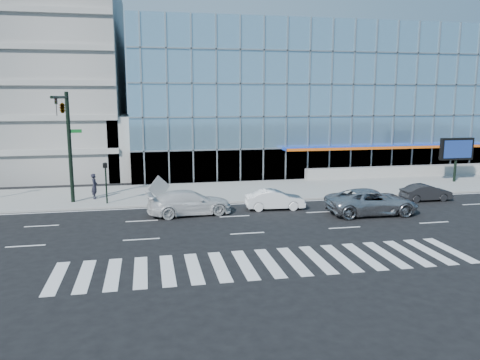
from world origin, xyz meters
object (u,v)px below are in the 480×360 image
object	(u,v)px
marquee_sign	(457,150)
pedestrian	(95,186)
traffic_signal	(65,121)
silver_suv	(372,202)
white_suv	(190,203)
ped_signal_post	(106,176)
white_sedan	(275,200)
tilted_panel	(159,187)
dark_sedan	(426,193)

from	to	relation	value
marquee_sign	pedestrian	distance (m)	31.60
traffic_signal	silver_suv	xyz separation A→B (m)	(20.15, -5.78, -5.31)
silver_suv	white_suv	world-z (taller)	silver_suv
ped_signal_post	silver_suv	world-z (taller)	ped_signal_post
white_sedan	traffic_signal	bearing A→B (deg)	81.55
traffic_signal	silver_suv	size ratio (longest dim) A/B	1.31
ped_signal_post	silver_suv	size ratio (longest dim) A/B	0.49
tilted_panel	ped_signal_post	bearing A→B (deg)	164.81
pedestrian	white_sedan	bearing A→B (deg)	-109.19
traffic_signal	silver_suv	bearing A→B (deg)	-16.02
traffic_signal	white_suv	world-z (taller)	traffic_signal
dark_sedan	pedestrian	size ratio (longest dim) A/B	1.98
ped_signal_post	white_suv	world-z (taller)	ped_signal_post
ped_signal_post	white_sedan	world-z (taller)	ped_signal_post
traffic_signal	white_sedan	bearing A→B (deg)	-12.48
white_suv	traffic_signal	bearing A→B (deg)	60.15
dark_sedan	tilted_panel	xyz separation A→B (m)	(-19.88, 3.76, 0.44)
traffic_signal	white_suv	distance (m)	10.34
white_sedan	tilted_panel	xyz separation A→B (m)	(-7.88, 4.15, 0.39)
ped_signal_post	marquee_sign	bearing A→B (deg)	5.71
white_sedan	pedestrian	world-z (taller)	pedestrian
marquee_sign	tilted_panel	size ratio (longest dim) A/B	3.08
traffic_signal	tilted_panel	xyz separation A→B (m)	(6.26, 1.02, -5.10)
marquee_sign	white_suv	xyz separation A→B (m)	(-24.85, -6.89, -2.25)
marquee_sign	white_sedan	bearing A→B (deg)	-160.83
pedestrian	dark_sedan	bearing A→B (deg)	-97.62
white_suv	dark_sedan	world-z (taller)	white_suv
silver_suv	white_sedan	bearing A→B (deg)	67.94
dark_sedan	white_sedan	bearing A→B (deg)	92.17
white_sedan	tilted_panel	size ratio (longest dim) A/B	3.19
dark_sedan	silver_suv	bearing A→B (deg)	117.19
white_suv	tilted_panel	xyz separation A→B (m)	(-1.88, 4.49, 0.25)
silver_suv	dark_sedan	distance (m)	6.73
silver_suv	white_sedan	distance (m)	6.56
traffic_signal	marquee_sign	distance (m)	33.32
dark_sedan	marquee_sign	bearing A→B (deg)	-47.68
silver_suv	tilted_panel	bearing A→B (deg)	65.68
ped_signal_post	white_suv	size ratio (longest dim) A/B	0.53
pedestrian	tilted_panel	world-z (taller)	pedestrian
white_suv	pedestrian	world-z (taller)	pedestrian
marquee_sign	white_sedan	size ratio (longest dim) A/B	0.97
traffic_signal	tilted_panel	bearing A→B (deg)	9.26
tilted_panel	marquee_sign	bearing A→B (deg)	-19.79
traffic_signal	pedestrian	distance (m)	5.73
marquee_sign	traffic_signal	bearing A→B (deg)	-174.08
traffic_signal	white_sedan	world-z (taller)	traffic_signal
marquee_sign	ped_signal_post	bearing A→B (deg)	-174.29
ped_signal_post	silver_suv	xyz separation A→B (m)	(17.65, -6.16, -1.29)
silver_suv	traffic_signal	bearing A→B (deg)	75.77
tilted_panel	dark_sedan	bearing A→B (deg)	-35.65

